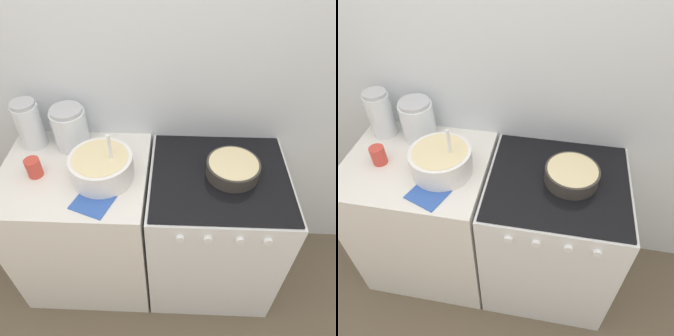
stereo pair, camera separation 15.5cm
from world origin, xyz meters
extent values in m
plane|color=brown|center=(0.00, 0.00, 0.00)|extent=(12.00, 12.00, 0.00)
cube|color=silver|center=(0.00, 0.65, 1.20)|extent=(4.47, 0.05, 2.40)
cube|color=silver|center=(-0.37, 0.31, 0.45)|extent=(0.73, 0.62, 0.89)
cube|color=silver|center=(0.36, 0.31, 0.44)|extent=(0.69, 0.62, 0.88)
cube|color=black|center=(0.36, 0.31, 0.89)|extent=(0.66, 0.60, 0.01)
cylinder|color=white|center=(0.17, -0.01, 0.81)|extent=(0.04, 0.02, 0.04)
cylinder|color=white|center=(0.29, -0.01, 0.81)|extent=(0.04, 0.02, 0.04)
cylinder|color=white|center=(0.43, -0.01, 0.81)|extent=(0.04, 0.02, 0.04)
cylinder|color=white|center=(0.55, -0.01, 0.81)|extent=(0.04, 0.02, 0.04)
cylinder|color=white|center=(-0.20, 0.28, 0.96)|extent=(0.30, 0.30, 0.13)
cylinder|color=beige|center=(-0.20, 0.28, 0.99)|extent=(0.26, 0.26, 0.07)
cylinder|color=white|center=(-0.15, 0.28, 1.03)|extent=(0.02, 0.02, 0.24)
cylinder|color=#38332D|center=(0.42, 0.32, 0.93)|extent=(0.26, 0.26, 0.07)
cylinder|color=beige|center=(0.42, 0.32, 0.94)|extent=(0.24, 0.24, 0.06)
cylinder|color=silver|center=(-0.61, 0.51, 1.01)|extent=(0.13, 0.13, 0.24)
cylinder|color=olive|center=(-0.61, 0.51, 0.97)|extent=(0.12, 0.12, 0.14)
cylinder|color=#B2B2B7|center=(-0.61, 0.51, 1.14)|extent=(0.12, 0.12, 0.02)
cylinder|color=silver|center=(-0.41, 0.51, 1.00)|extent=(0.18, 0.18, 0.21)
cylinder|color=tan|center=(-0.41, 0.51, 0.96)|extent=(0.16, 0.16, 0.12)
cylinder|color=#B2B2B7|center=(-0.41, 0.51, 1.11)|extent=(0.16, 0.16, 0.02)
cylinder|color=#CC3F33|center=(-0.53, 0.28, 0.94)|extent=(0.07, 0.07, 0.10)
cube|color=#3359B2|center=(-0.20, 0.17, 0.90)|extent=(0.25, 0.31, 0.01)
camera|label=1|loc=(0.15, -0.82, 2.02)|focal=35.00mm
camera|label=2|loc=(0.30, -0.80, 2.02)|focal=35.00mm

